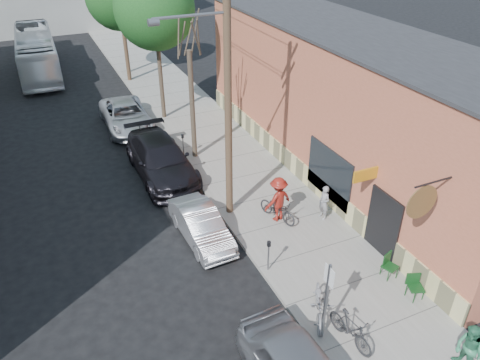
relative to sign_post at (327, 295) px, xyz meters
name	(u,v)px	position (x,y,z in m)	size (l,w,h in m)	color
ground	(206,287)	(-2.35, 3.50, -1.83)	(120.00, 120.00, 0.00)	black
sidewalk	(207,136)	(1.90, 14.50, -1.76)	(4.50, 58.00, 0.15)	gray
cafe_building	(349,105)	(6.64, 8.50, 1.47)	(6.60, 20.20, 6.61)	#BA6145
sign_post	(327,295)	(0.00, 0.00, 0.00)	(0.07, 0.45, 2.80)	slate
parking_meter_near	(269,251)	(-0.10, 3.27, -0.85)	(0.14, 0.14, 1.24)	slate
parking_meter_far	(183,142)	(-0.10, 12.53, -0.85)	(0.14, 0.14, 1.24)	slate
utility_pole_near	(226,91)	(0.04, 7.15, 3.58)	(3.57, 0.28, 10.00)	#503A28
utility_pole_far	(120,4)	(0.10, 25.38, 3.51)	(1.80, 0.28, 10.00)	#503A28
tree_bare	(192,106)	(0.45, 12.41, 1.01)	(0.24, 0.24, 5.38)	#44392C
tree_leafy_mid	(155,10)	(0.45, 17.87, 4.47)	(4.33, 4.33, 8.33)	#44392C
patio_chair_a	(416,287)	(3.63, 0.10, -1.24)	(0.50, 0.50, 0.88)	#103C16
patio_chair_b	(390,266)	(3.53, 1.25, -1.24)	(0.50, 0.50, 0.88)	#103C16
patron_grey	(324,203)	(3.38, 5.13, -0.94)	(0.54, 0.36, 1.48)	gray
patron_green	(469,350)	(2.92, -2.59, -0.87)	(0.79, 0.61, 1.62)	#307854
cyclist	(278,199)	(1.65, 5.83, -0.72)	(1.24, 0.71, 1.92)	maroon
cyclist_bike	(278,209)	(1.65, 5.83, -1.19)	(0.65, 1.86, 0.98)	black
parked_bike_a	(350,329)	(0.62, -0.50, -1.16)	(0.49, 1.74, 1.05)	black
parked_bike_b	(319,304)	(0.34, 0.71, -1.15)	(0.70, 2.01, 1.06)	slate
car_1	(201,225)	(-1.55, 6.06, -1.19)	(1.35, 3.88, 1.28)	silver
car_2	(161,159)	(-1.55, 11.46, -0.97)	(2.40, 5.91, 1.72)	black
car_3	(126,116)	(-1.85, 17.55, -1.10)	(2.43, 5.27, 1.46)	#B3B5BB
bus	(37,53)	(-5.60, 30.15, -0.29)	(2.60, 11.09, 3.09)	white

